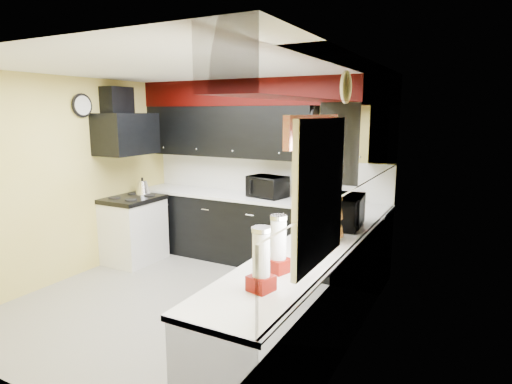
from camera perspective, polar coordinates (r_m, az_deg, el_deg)
ground at (r=4.91m, az=-8.84°, el=-14.44°), size 3.60×3.60×0.00m
wall_back at (r=6.04m, az=1.09°, el=2.81°), size 3.60×0.06×2.50m
wall_right at (r=3.74m, az=13.28°, el=-2.30°), size 0.06×3.60×2.50m
wall_left at (r=5.79m, az=-23.64°, el=1.58°), size 0.06×3.60×2.50m
ceiling at (r=4.47m, az=-9.78°, el=16.00°), size 3.60×3.60×0.06m
cab_back at (r=5.94m, az=-0.25°, el=-5.20°), size 3.60×0.60×0.90m
cab_right at (r=3.81m, az=7.04°, el=-14.57°), size 0.60×3.00×0.90m
counter_back at (r=5.83m, az=-0.26°, el=-0.75°), size 3.62×0.64×0.04m
counter_right at (r=3.64m, az=7.21°, el=-7.86°), size 0.64×3.02×0.04m
splash_back at (r=6.04m, az=1.04°, el=2.24°), size 3.60×0.02×0.50m
splash_right at (r=3.76m, az=13.09°, el=-3.18°), size 0.02×3.60×0.50m
upper_back at (r=6.08m, az=-3.89°, el=8.05°), size 2.60×0.35×0.70m
upper_right at (r=4.57m, az=14.37°, el=6.92°), size 0.35×1.80×0.70m
soffit_back at (r=5.83m, az=0.30°, el=13.13°), size 3.60×0.36×0.35m
soffit_right at (r=3.54m, az=10.35°, el=14.62°), size 0.36×3.24×0.35m
stove at (r=6.23m, az=-15.94°, el=-5.07°), size 0.60×0.75×0.86m
cooktop at (r=6.12m, az=-16.16°, el=-0.92°), size 0.62×0.77×0.06m
hood at (r=6.05m, az=-16.93°, el=7.42°), size 0.50×0.78×0.55m
hood_duct at (r=6.14m, az=-18.03°, el=11.33°), size 0.24×0.40×0.40m
window at (r=2.84m, az=8.55°, el=0.00°), size 0.03×0.86×0.96m
valance at (r=2.81m, az=7.71°, el=8.13°), size 0.04×0.88×0.20m
pan_top at (r=5.43m, az=7.75°, el=9.79°), size 0.03×0.22×0.40m
pan_mid at (r=5.31m, az=7.19°, el=7.09°), size 0.03×0.28×0.46m
pan_low at (r=5.56m, az=8.15°, el=6.91°), size 0.03×0.24×0.42m
cut_board at (r=5.19m, az=6.83°, el=7.57°), size 0.03×0.26×0.35m
baskets at (r=3.88m, az=9.43°, el=-2.76°), size 0.27×0.27×0.50m
clock at (r=5.86m, az=-22.18°, el=10.64°), size 0.03×0.30×0.30m
deco_plate at (r=3.33m, az=11.91°, el=13.54°), size 0.03×0.24×0.24m
toaster_oven at (r=5.74m, az=1.48°, el=0.72°), size 0.57×0.50×0.29m
microwave at (r=4.35m, az=11.39°, el=-2.51°), size 0.44×0.60×0.31m
utensil_crock at (r=5.36m, az=10.01°, el=-0.79°), size 0.19×0.19×0.17m
knife_block at (r=5.44m, az=10.29°, el=-0.38°), size 0.11×0.15×0.22m
kettle at (r=6.29m, az=-14.88°, el=0.61°), size 0.22×0.22×0.19m
dispenser_a at (r=3.06m, az=3.00°, el=-7.15°), size 0.18×0.18×0.39m
dispenser_b at (r=2.74m, az=0.69°, el=-9.22°), size 0.18×0.18×0.39m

